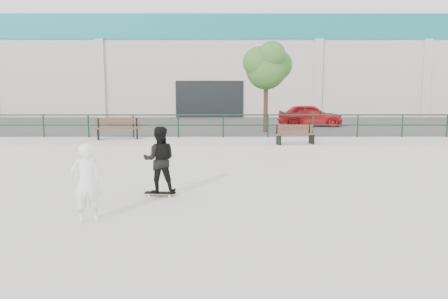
{
  "coord_description": "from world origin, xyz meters",
  "views": [
    {
      "loc": [
        0.98,
        -8.58,
        2.72
      ],
      "look_at": [
        1.01,
        2.0,
        1.21
      ],
      "focal_mm": 35.0,
      "sensor_mm": 36.0,
      "label": 1
    }
  ],
  "objects_px": {
    "bench_right": "(295,135)",
    "tree": "(267,65)",
    "red_car": "(310,115)",
    "bench_left": "(118,129)",
    "standing_skater": "(159,160)",
    "skateboard": "(160,193)",
    "seated_skater": "(86,183)"
  },
  "relations": [
    {
      "from": "bench_right",
      "to": "tree",
      "type": "distance_m",
      "value": 5.59
    },
    {
      "from": "red_car",
      "to": "tree",
      "type": "bearing_deg",
      "value": 143.4
    },
    {
      "from": "bench_right",
      "to": "red_car",
      "type": "relative_size",
      "value": 0.46
    },
    {
      "from": "bench_left",
      "to": "standing_skater",
      "type": "distance_m",
      "value": 8.59
    },
    {
      "from": "bench_left",
      "to": "standing_skater",
      "type": "xyz_separation_m",
      "value": [
        2.96,
        -8.06,
        -0.02
      ]
    },
    {
      "from": "red_car",
      "to": "standing_skater",
      "type": "distance_m",
      "value": 15.85
    },
    {
      "from": "skateboard",
      "to": "seated_skater",
      "type": "xyz_separation_m",
      "value": [
        -1.17,
        -2.13,
        0.74
      ]
    },
    {
      "from": "tree",
      "to": "standing_skater",
      "type": "bearing_deg",
      "value": -108.8
    },
    {
      "from": "bench_left",
      "to": "bench_right",
      "type": "distance_m",
      "value": 7.58
    },
    {
      "from": "bench_right",
      "to": "tree",
      "type": "bearing_deg",
      "value": 86.03
    },
    {
      "from": "red_car",
      "to": "bench_left",
      "type": "bearing_deg",
      "value": 127.06
    },
    {
      "from": "bench_left",
      "to": "red_car",
      "type": "relative_size",
      "value": 0.55
    },
    {
      "from": "tree",
      "to": "skateboard",
      "type": "height_order",
      "value": "tree"
    },
    {
      "from": "red_car",
      "to": "seated_skater",
      "type": "height_order",
      "value": "red_car"
    },
    {
      "from": "tree",
      "to": "skateboard",
      "type": "distance_m",
      "value": 12.22
    },
    {
      "from": "red_car",
      "to": "standing_skater",
      "type": "height_order",
      "value": "standing_skater"
    },
    {
      "from": "bench_left",
      "to": "bench_right",
      "type": "height_order",
      "value": "bench_left"
    },
    {
      "from": "tree",
      "to": "skateboard",
      "type": "relative_size",
      "value": 5.55
    },
    {
      "from": "seated_skater",
      "to": "standing_skater",
      "type": "bearing_deg",
      "value": -136.46
    },
    {
      "from": "tree",
      "to": "standing_skater",
      "type": "relative_size",
      "value": 2.65
    },
    {
      "from": "standing_skater",
      "to": "seated_skater",
      "type": "xyz_separation_m",
      "value": [
        -1.17,
        -2.13,
        -0.12
      ]
    },
    {
      "from": "red_car",
      "to": "skateboard",
      "type": "relative_size",
      "value": 4.63
    },
    {
      "from": "tree",
      "to": "skateboard",
      "type": "bearing_deg",
      "value": -108.8
    },
    {
      "from": "red_car",
      "to": "seated_skater",
      "type": "xyz_separation_m",
      "value": [
        -7.78,
        -16.53,
        -0.32
      ]
    },
    {
      "from": "red_car",
      "to": "seated_skater",
      "type": "relative_size",
      "value": 2.27
    },
    {
      "from": "standing_skater",
      "to": "seated_skater",
      "type": "bearing_deg",
      "value": 56.29
    },
    {
      "from": "tree",
      "to": "seated_skater",
      "type": "distance_m",
      "value": 14.35
    },
    {
      "from": "bench_left",
      "to": "tree",
      "type": "height_order",
      "value": "tree"
    },
    {
      "from": "bench_left",
      "to": "skateboard",
      "type": "distance_m",
      "value": 8.64
    },
    {
      "from": "standing_skater",
      "to": "skateboard",
      "type": "bearing_deg",
      "value": 85.07
    },
    {
      "from": "bench_right",
      "to": "standing_skater",
      "type": "distance_m",
      "value": 7.69
    },
    {
      "from": "skateboard",
      "to": "standing_skater",
      "type": "bearing_deg",
      "value": 95.98
    }
  ]
}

